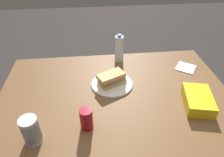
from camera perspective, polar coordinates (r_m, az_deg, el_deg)
dining_table at (r=1.33m, az=0.99°, el=-7.65°), size 1.44×1.00×0.72m
paper_plate at (r=1.35m, az=0.00°, el=-1.49°), size 0.27×0.27×0.01m
sandwich at (r=1.32m, az=-0.10°, el=0.01°), size 0.20×0.17×0.08m
soda_can_red at (r=1.06m, az=-7.11°, el=-11.05°), size 0.07×0.07×0.12m
chip_bag at (r=1.29m, az=22.71°, el=-5.51°), size 0.20×0.26×0.07m
water_bottle_tall at (r=1.55m, az=2.00°, el=8.23°), size 0.07×0.07×0.22m
plastic_cup_stack at (r=1.06m, az=-21.52°, el=-13.25°), size 0.08×0.08×0.15m
paper_napkin at (r=1.61m, az=19.74°, el=2.84°), size 0.18×0.18×0.01m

